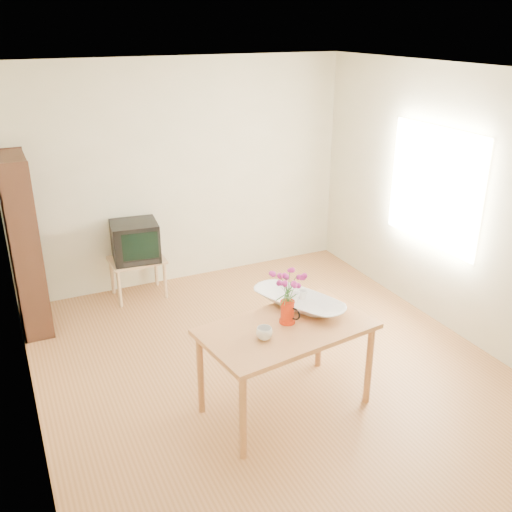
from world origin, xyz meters
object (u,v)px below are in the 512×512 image
bowl (299,278)px  pitcher (287,313)px  mug (264,333)px  television (135,240)px  table (287,336)px

bowl → pitcher: bearing=-136.6°
mug → bowl: size_ratio=0.22×
bowl → television: bearing=109.7°
pitcher → television: bearing=76.5°
television → table: bearing=-71.1°
bowl → television: (-0.81, 2.27, -0.33)m
mug → television: bearing=-87.7°
bowl → television: 2.44m
table → pitcher: size_ratio=7.36×
mug → television: television is taller
television → bowl: bearing=-64.0°
mug → television: 2.65m
bowl → table: bearing=-133.7°
mug → bowl: (0.49, 0.35, 0.21)m
pitcher → television: 2.55m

